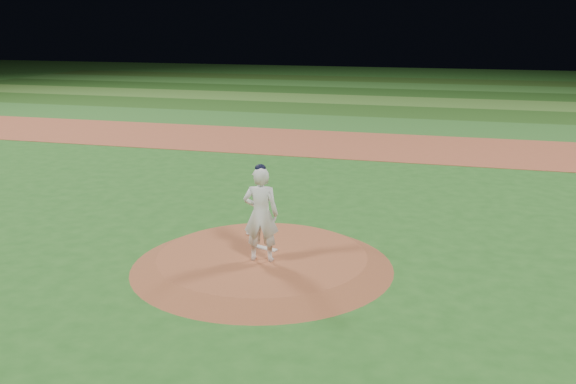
{
  "coord_description": "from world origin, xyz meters",
  "views": [
    {
      "loc": [
        3.94,
        -12.05,
        5.02
      ],
      "look_at": [
        0.0,
        2.0,
        1.1
      ],
      "focal_mm": 40.0,
      "sensor_mm": 36.0,
      "label": 1
    }
  ],
  "objects": [
    {
      "name": "outfield_stripe_2",
      "position": [
        0.0,
        29.5,
        0.01
      ],
      "size": [
        70.0,
        5.0,
        0.02
      ],
      "primitive_type": "cube",
      "color": "#3F6F28",
      "rests_on": "ground"
    },
    {
      "name": "pitching_rubber",
      "position": [
        -0.05,
        0.36,
        0.26
      ],
      "size": [
        0.57,
        0.3,
        0.03
      ],
      "primitive_type": "cube",
      "rotation": [
        0.0,
        0.0,
        -0.31
      ],
      "color": "silver",
      "rests_on": "pitchers_mound"
    },
    {
      "name": "outfield_stripe_5",
      "position": [
        0.0,
        44.5,
        0.01
      ],
      "size": [
        70.0,
        5.0,
        0.02
      ],
      "primitive_type": "cube",
      "color": "#274D19",
      "rests_on": "ground"
    },
    {
      "name": "outfield_stripe_3",
      "position": [
        0.0,
        34.5,
        0.01
      ],
      "size": [
        70.0,
        5.0,
        0.02
      ],
      "primitive_type": "cube",
      "color": "#1D4516",
      "rests_on": "ground"
    },
    {
      "name": "infield_dirt_band",
      "position": [
        0.0,
        14.0,
        0.01
      ],
      "size": [
        70.0,
        6.0,
        0.02
      ],
      "primitive_type": "cube",
      "color": "#9C4C30",
      "rests_on": "ground"
    },
    {
      "name": "outfield_stripe_1",
      "position": [
        0.0,
        24.5,
        0.01
      ],
      "size": [
        70.0,
        5.0,
        0.02
      ],
      "primitive_type": "cube",
      "color": "#214917",
      "rests_on": "ground"
    },
    {
      "name": "outfield_stripe_0",
      "position": [
        0.0,
        19.5,
        0.01
      ],
      "size": [
        70.0,
        5.0,
        0.02
      ],
      "primitive_type": "cube",
      "color": "#2B6223",
      "rests_on": "ground"
    },
    {
      "name": "ground",
      "position": [
        0.0,
        0.0,
        0.0
      ],
      "size": [
        120.0,
        120.0,
        0.0
      ],
      "primitive_type": "plane",
      "color": "#245D1E",
      "rests_on": "ground"
    },
    {
      "name": "pitchers_mound",
      "position": [
        0.0,
        0.0,
        0.12
      ],
      "size": [
        5.5,
        5.5,
        0.25
      ],
      "primitive_type": "cone",
      "color": "brown",
      "rests_on": "ground"
    },
    {
      "name": "rosin_bag",
      "position": [
        -0.7,
        1.16,
        0.28
      ],
      "size": [
        0.12,
        0.12,
        0.07
      ],
      "primitive_type": "ellipsoid",
      "color": "silver",
      "rests_on": "pitchers_mound"
    },
    {
      "name": "pitcher_on_mound",
      "position": [
        0.08,
        -0.29,
        1.24
      ],
      "size": [
        0.78,
        0.57,
        2.02
      ],
      "color": "white",
      "rests_on": "pitchers_mound"
    },
    {
      "name": "outfield_stripe_4",
      "position": [
        0.0,
        39.5,
        0.01
      ],
      "size": [
        70.0,
        5.0,
        0.02
      ],
      "primitive_type": "cube",
      "color": "#2F6926",
      "rests_on": "ground"
    }
  ]
}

